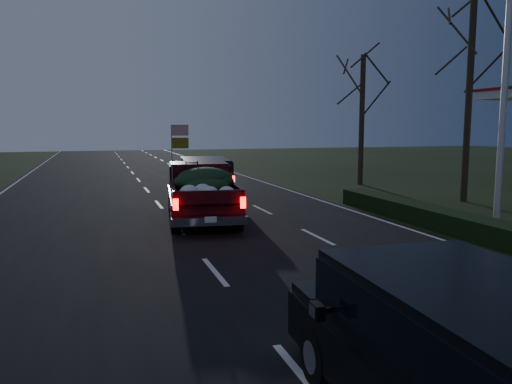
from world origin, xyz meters
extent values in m
plane|color=black|center=(0.00, 0.00, 0.00)|extent=(120.00, 120.00, 0.00)
cube|color=black|center=(0.00, 0.00, 0.01)|extent=(14.00, 120.00, 0.02)
cube|color=black|center=(7.80, 3.00, 0.30)|extent=(1.00, 10.00, 0.60)
cylinder|color=silver|center=(9.50, 2.00, 4.50)|extent=(0.20, 0.20, 9.00)
cylinder|color=black|center=(12.50, 7.00, 4.25)|extent=(0.28, 0.28, 8.50)
cylinder|color=black|center=(11.50, 14.00, 3.50)|extent=(0.28, 0.28, 7.00)
cube|color=#36070D|center=(0.98, 6.18, 0.63)|extent=(2.72, 5.50, 0.58)
cube|color=#36070D|center=(1.09, 7.12, 1.43)|extent=(2.14, 1.91, 0.95)
cube|color=black|center=(1.09, 7.12, 1.53)|extent=(2.23, 1.82, 0.58)
cube|color=#36070D|center=(0.82, 4.81, 0.95)|extent=(2.29, 3.17, 0.06)
ellipsoid|color=black|center=(0.93, 5.33, 1.43)|extent=(1.90, 2.09, 0.63)
cylinder|color=gray|center=(0.03, 6.29, 2.17)|extent=(0.03, 0.03, 2.11)
cube|color=red|center=(0.32, 6.25, 3.04)|extent=(0.55, 0.09, 0.36)
cube|color=gold|center=(0.32, 6.25, 2.62)|extent=(0.55, 0.09, 0.36)
cube|color=black|center=(2.26, 11.71, 0.64)|extent=(2.61, 5.18, 0.62)
cube|color=black|center=(2.23, 11.45, 1.35)|extent=(2.34, 3.83, 0.83)
cube|color=black|center=(2.23, 11.45, 1.43)|extent=(2.43, 3.73, 0.50)
cube|color=black|center=(0.94, -6.92, 1.31)|extent=(2.08, 3.63, 0.81)
cube|color=black|center=(0.94, -6.92, 1.40)|extent=(2.17, 3.53, 0.49)
cube|color=black|center=(-0.19, -5.65, 1.19)|extent=(0.11, 0.23, 0.16)
camera|label=1|loc=(-2.37, -10.31, 3.14)|focal=35.00mm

